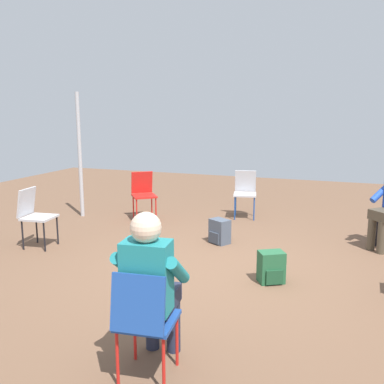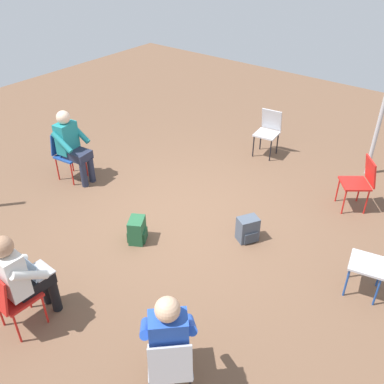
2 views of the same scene
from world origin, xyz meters
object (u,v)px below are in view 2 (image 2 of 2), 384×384
(chair_northwest, at_px, (170,364))
(chair_west, at_px, (376,262))
(chair_north, at_px, (10,296))
(backpack_near_laptop_user, at_px, (247,230))
(chair_south, at_px, (268,130))
(person_in_blue, at_px, (168,335))
(chair_east, at_px, (66,151))
(backpack_by_empty_chair, at_px, (137,231))
(person_with_laptop, at_px, (21,274))
(chair_southwest, at_px, (360,180))
(person_in_teal, at_px, (72,143))

(chair_northwest, height_order, chair_west, same)
(chair_north, distance_m, backpack_near_laptop_user, 3.11)
(chair_south, relative_size, person_in_blue, 0.69)
(chair_north, distance_m, chair_east, 3.25)
(chair_west, height_order, backpack_near_laptop_user, chair_west)
(backpack_near_laptop_user, distance_m, backpack_by_empty_chair, 1.54)
(backpack_by_empty_chair, bearing_deg, chair_northwest, 141.67)
(chair_northwest, distance_m, person_in_blue, 0.26)
(chair_northwest, relative_size, person_in_blue, 0.69)
(chair_north, distance_m, chair_west, 4.06)
(chair_northwest, relative_size, backpack_by_empty_chair, 2.36)
(chair_northwest, xyz_separation_m, person_with_laptop, (1.84, 0.25, 0.20))
(chair_north, bearing_deg, person_with_laptop, 90.00)
(person_with_laptop, bearing_deg, backpack_near_laptop_user, 68.76)
(person_in_blue, bearing_deg, chair_north, 153.27)
(chair_west, bearing_deg, person_in_blue, 142.57)
(chair_northwest, bearing_deg, person_with_laptop, 143.69)
(chair_east, height_order, backpack_near_laptop_user, chair_east)
(chair_north, distance_m, backpack_by_empty_chair, 1.93)
(chair_west, relative_size, chair_east, 1.00)
(backpack_near_laptop_user, bearing_deg, chair_south, -66.12)
(chair_southwest, bearing_deg, backpack_near_laptop_user, 114.00)
(chair_north, bearing_deg, backpack_near_laptop_user, 69.90)
(chair_east, height_order, person_in_teal, person_in_teal)
(person_in_blue, distance_m, person_in_teal, 4.19)
(chair_east, bearing_deg, chair_north, 34.93)
(person_in_blue, relative_size, backpack_by_empty_chair, 3.44)
(chair_east, xyz_separation_m, backpack_near_laptop_user, (-3.33, -0.44, -0.34))
(person_with_laptop, height_order, backpack_near_laptop_user, person_with_laptop)
(person_with_laptop, xyz_separation_m, backpack_by_empty_chair, (0.03, -1.73, -0.53))
(chair_south, distance_m, backpack_by_empty_chair, 3.41)
(chair_southwest, distance_m, backpack_near_laptop_user, 1.96)
(person_in_blue, bearing_deg, person_in_teal, 108.91)
(person_with_laptop, height_order, person_in_teal, same)
(backpack_by_empty_chair, bearing_deg, chair_north, 90.87)
(backpack_by_empty_chair, bearing_deg, chair_west, -160.99)
(chair_southwest, distance_m, person_in_teal, 4.60)
(person_with_laptop, relative_size, person_in_teal, 1.00)
(backpack_near_laptop_user, bearing_deg, chair_east, 7.49)
(person_with_laptop, bearing_deg, chair_south, 91.07)
(chair_southwest, bearing_deg, person_in_teal, 79.60)
(chair_north, relative_size, person_in_teal, 0.69)
(backpack_by_empty_chair, bearing_deg, chair_east, -13.90)
(backpack_near_laptop_user, bearing_deg, chair_southwest, -118.14)
(chair_north, distance_m, person_in_blue, 1.82)
(chair_northwest, distance_m, chair_west, 2.67)
(chair_west, height_order, chair_east, same)
(chair_southwest, bearing_deg, chair_south, 32.09)
(chair_south, relative_size, chair_northwest, 1.00)
(chair_south, xyz_separation_m, chair_northwest, (-1.75, 4.87, 0.00))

